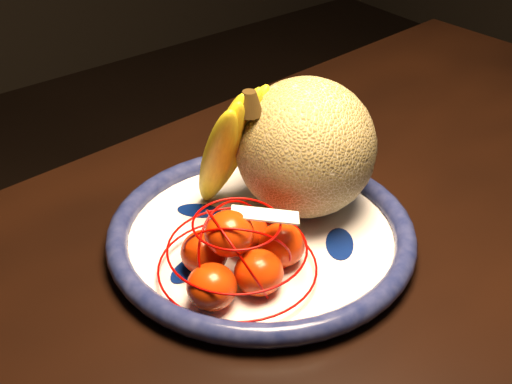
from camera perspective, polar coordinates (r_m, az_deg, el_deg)
dining_table at (r=0.91m, az=8.96°, el=-8.10°), size 1.44×0.93×0.69m
fruit_bowl at (r=0.84m, az=0.42°, el=-3.44°), size 0.36×0.36×0.03m
cantaloupe at (r=0.85m, az=4.01°, el=3.57°), size 0.17×0.17×0.17m
banana_bunch at (r=0.84m, az=-2.44°, el=3.86°), size 0.11×0.12×0.18m
mandarin_bag at (r=0.77m, az=-1.41°, el=-4.93°), size 0.18×0.18×0.11m
price_tag at (r=0.75m, az=0.73°, el=-1.84°), size 0.07×0.07×0.01m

